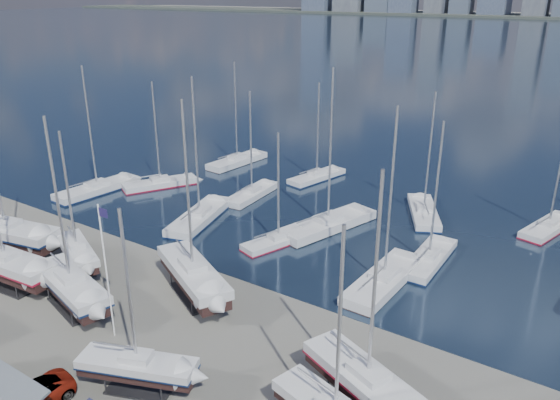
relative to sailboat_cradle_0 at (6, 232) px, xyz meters
The scene contains 22 objects.
ground 20.75m from the sailboat_cradle_0, ahead, with size 1400.00×1400.00×0.00m, color #605E59.
sailboat_cradle_0 is the anchor object (origin of this frame).
sailboat_cradle_1 7.39m from the sailboat_cradle_0, 31.74° to the right, with size 11.53×4.16×18.07m.
sailboat_cradle_2 9.36m from the sailboat_cradle_0, ahead, with size 8.60×5.61×13.86m.
sailboat_cradle_3 14.84m from the sailboat_cradle_0, 11.64° to the right, with size 10.78×5.40×16.72m.
sailboat_cradle_4 22.26m from the sailboat_cradle_0, 10.91° to the left, with size 11.06×7.67×17.61m.
sailboat_cradle_5 27.96m from the sailboat_cradle_0, 14.57° to the right, with size 8.43×5.09×13.39m.
sailboat_cradle_6 40.74m from the sailboat_cradle_0, ahead, with size 10.53×6.55×16.47m.
sailboat_moored_0 18.28m from the sailboat_cradle_0, 112.43° to the left, with size 4.26×11.99×17.58m.
sailboat_moored_1 23.24m from the sailboat_cradle_0, 93.83° to the left, with size 7.34×10.24×15.14m.
sailboat_moored_2 37.40m from the sailboat_cradle_0, 88.77° to the left, with size 4.06×11.14×16.47m.
sailboat_moored_3 20.48m from the sailboat_cradle_0, 57.43° to the left, with size 6.32×12.28×17.68m.
sailboat_moored_4 29.31m from the sailboat_cradle_0, 67.16° to the left, with size 3.36×9.82×14.58m.
sailboat_moored_5 40.66m from the sailboat_cradle_0, 68.45° to the left, with size 4.72×10.05×14.49m.
sailboat_moored_6 28.11m from the sailboat_cradle_0, 37.75° to the left, with size 4.96×8.90×12.83m.
sailboat_moored_7 34.17m from the sailboat_cradle_0, 43.75° to the left, with size 6.89×13.06×18.99m.
sailboat_moored_8 46.50m from the sailboat_cradle_0, 45.85° to the left, with size 7.32×10.68×15.66m.
sailboat_moored_9 38.42m from the sailboat_cradle_0, 23.68° to the left, with size 3.60×11.68×17.49m.
sailboat_moored_10 43.12m from the sailboat_cradle_0, 30.65° to the left, with size 3.00×10.14×15.10m.
sailboat_moored_11 58.82m from the sailboat_cradle_0, 39.09° to the left, with size 4.99×9.94×14.31m.
car_c 25.54m from the sailboat_cradle_0, 28.58° to the right, with size 2.62×5.68×1.58m, color gray.
flagpole 21.47m from the sailboat_cradle_0, 10.34° to the right, with size 0.99×0.12×11.17m.
Camera 1 is at (31.20, -35.45, 25.58)m, focal length 35.00 mm.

